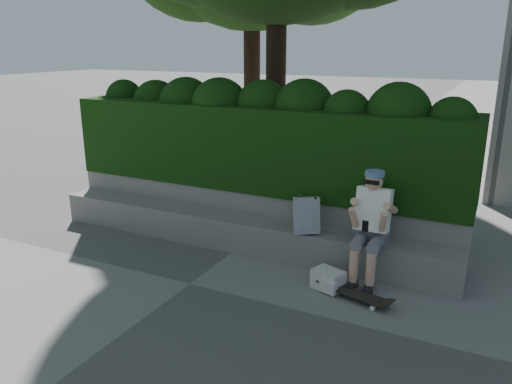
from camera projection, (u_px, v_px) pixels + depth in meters
The scene contains 8 objects.
ground at pixel (190, 284), 6.04m from camera, with size 80.00×80.00×0.00m, color slate.
bench_ledge at pixel (239, 233), 7.05m from camera, with size 6.00×0.45×0.45m, color gray.
planter_wall at pixel (254, 213), 7.42m from camera, with size 6.00×0.50×0.75m, color gray.
hedge at pixel (260, 146), 7.33m from camera, with size 6.00×1.00×1.20m, color black.
person at pixel (371, 222), 5.94m from camera, with size 0.40×0.76×1.38m.
skateboard at pixel (354, 293), 5.66m from camera, with size 0.84×0.41×0.09m.
backpack_plaid at pixel (306, 215), 6.39m from camera, with size 0.32×0.17×0.47m, color #B5B6BA.
backpack_ground at pixel (328, 279), 5.90m from camera, with size 0.35×0.25×0.23m, color silver.
Camera 1 is at (3.15, -4.55, 2.79)m, focal length 35.00 mm.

